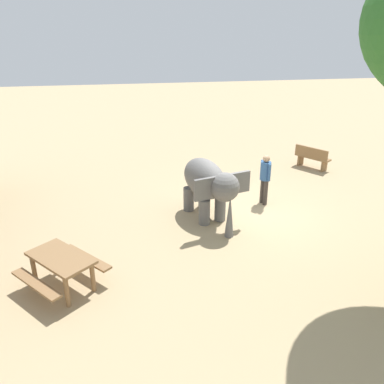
% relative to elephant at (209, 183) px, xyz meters
% --- Properties ---
extents(ground_plane, '(60.00, 60.00, 0.00)m').
position_rel_elephant_xyz_m(ground_plane, '(0.14, -1.18, -1.11)').
color(ground_plane, tan).
extents(elephant, '(2.53, 1.82, 1.74)m').
position_rel_elephant_xyz_m(elephant, '(0.00, 0.00, 0.00)').
color(elephant, slate).
rests_on(elephant, ground_plane).
extents(person_handler, '(0.50, 0.32, 1.62)m').
position_rel_elephant_xyz_m(person_handler, '(0.71, -1.97, -0.16)').
color(person_handler, '#3F3833').
rests_on(person_handler, ground_plane).
extents(wooden_bench, '(1.39, 1.11, 0.88)m').
position_rel_elephant_xyz_m(wooden_bench, '(3.60, -5.01, -0.64)').
color(wooden_bench, olive).
rests_on(wooden_bench, ground_plane).
extents(picnic_table_near, '(2.10, 2.10, 0.78)m').
position_rel_elephant_xyz_m(picnic_table_near, '(-2.68, 3.78, -0.53)').
color(picnic_table_near, olive).
rests_on(picnic_table_near, ground_plane).
extents(feed_bucket, '(0.36, 0.36, 0.32)m').
position_rel_elephant_xyz_m(feed_bucket, '(2.10, -0.35, -0.95)').
color(feed_bucket, gray).
rests_on(feed_bucket, ground_plane).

